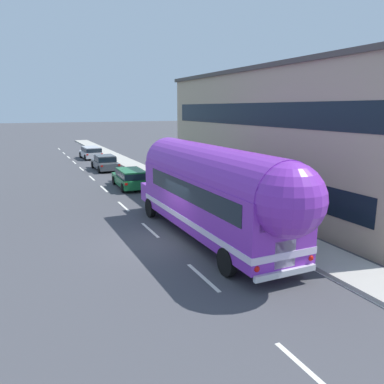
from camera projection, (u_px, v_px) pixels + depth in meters
ground_plane at (163, 241)px, 16.57m from camera, size 300.00×300.00×0.00m
lane_markings at (139, 184)px, 28.93m from camera, size 4.00×80.00×0.01m
sidewalk_slab at (179, 188)px, 27.44m from camera, size 2.11×90.00×0.15m
roadside_building at (321, 136)px, 23.99m from camera, size 11.44×20.48×7.84m
painted_bus at (215, 190)px, 15.89m from camera, size 2.67×12.57×4.12m
car_lead at (131, 177)px, 27.52m from camera, size 2.04×4.56×1.37m
car_second at (105, 162)px, 35.64m from camera, size 1.91×4.64×1.37m
car_third at (91, 152)px, 43.50m from camera, size 2.08×4.30×1.37m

